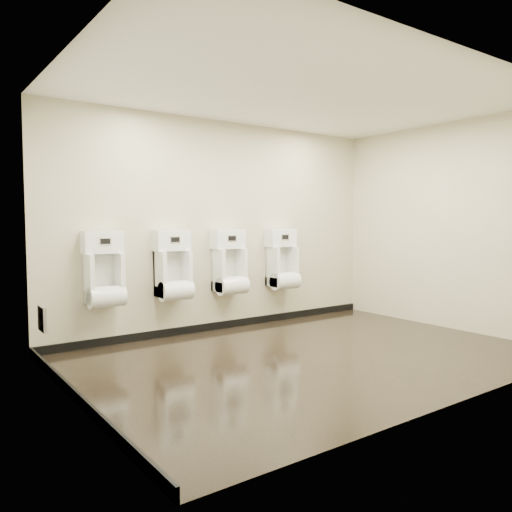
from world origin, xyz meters
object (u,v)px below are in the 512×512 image
(urinal_1, at_px, (173,271))
(urinal_2, at_px, (230,267))
(access_panel, at_px, (42,319))
(urinal_3, at_px, (282,264))
(urinal_0, at_px, (104,275))

(urinal_1, xyz_separation_m, urinal_2, (0.83, 0.00, 0.00))
(access_panel, bearing_deg, urinal_3, 6.75)
(urinal_0, relative_size, urinal_3, 1.00)
(urinal_0, height_order, urinal_1, same)
(urinal_1, distance_m, urinal_2, 0.83)
(urinal_0, bearing_deg, urinal_3, 0.00)
(urinal_0, distance_m, urinal_3, 2.60)
(urinal_2, bearing_deg, urinal_0, 180.00)
(urinal_2, relative_size, urinal_3, 1.00)
(urinal_1, bearing_deg, urinal_0, 180.00)
(access_panel, relative_size, urinal_0, 0.29)
(urinal_2, xyz_separation_m, urinal_3, (0.90, 0.00, 0.00))
(urinal_3, bearing_deg, urinal_0, 180.00)
(urinal_0, height_order, urinal_2, same)
(urinal_0, xyz_separation_m, urinal_2, (1.70, 0.00, 0.00))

